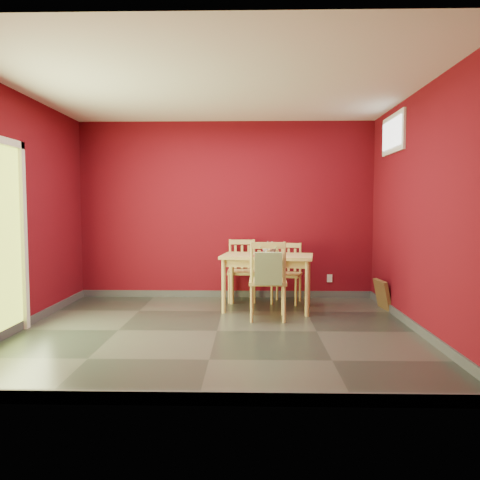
{
  "coord_description": "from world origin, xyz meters",
  "views": [
    {
      "loc": [
        0.38,
        -5.19,
        1.4
      ],
      "look_at": [
        0.25,
        0.45,
        1.0
      ],
      "focal_mm": 35.0,
      "sensor_mm": 36.0,
      "label": 1
    }
  ],
  "objects_px": {
    "chair_near": "(268,280)",
    "chair_far_right": "(287,272)",
    "chair_far_left": "(242,270)",
    "tote_bag": "(268,268)",
    "dining_table": "(267,262)",
    "cat": "(269,247)",
    "picture_frame": "(382,295)"
  },
  "relations": [
    {
      "from": "chair_near",
      "to": "chair_far_right",
      "type": "bearing_deg",
      "value": 73.48
    },
    {
      "from": "chair_far_left",
      "to": "tote_bag",
      "type": "xyz_separation_m",
      "value": [
        0.34,
        -1.43,
        0.21
      ]
    },
    {
      "from": "dining_table",
      "to": "tote_bag",
      "type": "relative_size",
      "value": 2.86
    },
    {
      "from": "tote_bag",
      "to": "cat",
      "type": "relative_size",
      "value": 1.16
    },
    {
      "from": "chair_far_right",
      "to": "picture_frame",
      "type": "bearing_deg",
      "value": -18.47
    },
    {
      "from": "chair_far_left",
      "to": "picture_frame",
      "type": "distance_m",
      "value": 2.04
    },
    {
      "from": "cat",
      "to": "picture_frame",
      "type": "height_order",
      "value": "cat"
    },
    {
      "from": "picture_frame",
      "to": "cat",
      "type": "bearing_deg",
      "value": -179.85
    },
    {
      "from": "chair_far_left",
      "to": "tote_bag",
      "type": "bearing_deg",
      "value": -76.65
    },
    {
      "from": "chair_near",
      "to": "picture_frame",
      "type": "relative_size",
      "value": 2.38
    },
    {
      "from": "chair_far_right",
      "to": "chair_far_left",
      "type": "bearing_deg",
      "value": 168.8
    },
    {
      "from": "tote_bag",
      "to": "cat",
      "type": "distance_m",
      "value": 0.89
    },
    {
      "from": "dining_table",
      "to": "picture_frame",
      "type": "height_order",
      "value": "dining_table"
    },
    {
      "from": "dining_table",
      "to": "tote_bag",
      "type": "distance_m",
      "value": 0.79
    },
    {
      "from": "chair_far_right",
      "to": "picture_frame",
      "type": "height_order",
      "value": "chair_far_right"
    },
    {
      "from": "dining_table",
      "to": "chair_far_right",
      "type": "bearing_deg",
      "value": 59.4
    },
    {
      "from": "chair_near",
      "to": "chair_far_left",
      "type": "bearing_deg",
      "value": 105.95
    },
    {
      "from": "dining_table",
      "to": "chair_near",
      "type": "bearing_deg",
      "value": -91.32
    },
    {
      "from": "chair_far_right",
      "to": "picture_frame",
      "type": "distance_m",
      "value": 1.37
    },
    {
      "from": "chair_far_left",
      "to": "picture_frame",
      "type": "relative_size",
      "value": 2.2
    },
    {
      "from": "chair_far_left",
      "to": "cat",
      "type": "height_order",
      "value": "cat"
    },
    {
      "from": "dining_table",
      "to": "chair_far_right",
      "type": "relative_size",
      "value": 1.49
    },
    {
      "from": "chair_far_left",
      "to": "chair_near",
      "type": "bearing_deg",
      "value": -74.05
    },
    {
      "from": "chair_far_left",
      "to": "picture_frame",
      "type": "bearing_deg",
      "value": -16.04
    },
    {
      "from": "chair_near",
      "to": "picture_frame",
      "type": "distance_m",
      "value": 1.75
    },
    {
      "from": "chair_far_right",
      "to": "tote_bag",
      "type": "relative_size",
      "value": 1.92
    },
    {
      "from": "cat",
      "to": "tote_bag",
      "type": "bearing_deg",
      "value": -73.36
    },
    {
      "from": "chair_near",
      "to": "dining_table",
      "type": "bearing_deg",
      "value": 88.68
    },
    {
      "from": "dining_table",
      "to": "cat",
      "type": "xyz_separation_m",
      "value": [
        0.03,
        0.08,
        0.19
      ]
    },
    {
      "from": "dining_table",
      "to": "picture_frame",
      "type": "xyz_separation_m",
      "value": [
        1.58,
        0.09,
        -0.46
      ]
    },
    {
      "from": "chair_near",
      "to": "cat",
      "type": "relative_size",
      "value": 2.51
    },
    {
      "from": "picture_frame",
      "to": "chair_near",
      "type": "bearing_deg",
      "value": -158.01
    }
  ]
}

